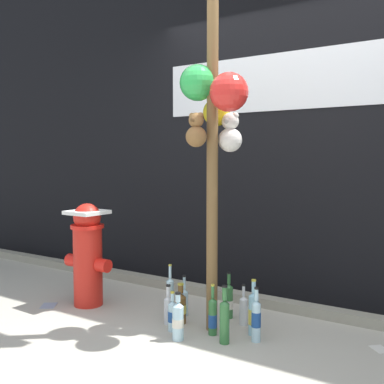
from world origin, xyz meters
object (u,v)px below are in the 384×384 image
bottle_6 (225,319)px  bottle_9 (181,307)px  bottle_1 (253,313)px  bottle_11 (184,300)px  bottle_0 (213,317)px  bottle_7 (256,319)px  bottle_10 (229,301)px  bottle_5 (170,297)px  bottle_8 (173,315)px  fire_hydrant (88,252)px  memorial_post (214,77)px  bottle_2 (243,309)px  bottle_4 (168,308)px  bottle_3 (178,320)px

bottle_6 → bottle_9: bottle_6 is taller
bottle_1 → bottle_11: size_ratio=1.24×
bottle_0 → bottle_7: 0.31m
bottle_7 → bottle_10: bottle_7 is taller
bottle_5 → bottle_11: size_ratio=1.31×
bottle_1 → bottle_8: bottle_1 is taller
fire_hydrant → bottle_10: fire_hydrant is taller
bottle_7 → bottle_9: bearing=179.2°
bottle_5 → bottle_6: bottle_5 is taller
fire_hydrant → bottle_1: (1.43, 0.15, -0.29)m
memorial_post → bottle_0: size_ratio=8.61×
bottle_6 → bottle_10: bottle_6 is taller
fire_hydrant → bottle_6: 1.36m
bottle_2 → bottle_7: 0.31m
bottle_1 → bottle_2: size_ratio=1.28×
bottle_5 → bottle_9: size_ratio=1.38×
bottle_5 → bottle_10: size_ratio=1.17×
bottle_1 → bottle_4: size_ratio=1.33×
memorial_post → bottle_8: (-0.24, -0.16, -1.66)m
bottle_8 → bottle_6: bearing=1.1°
bottle_0 → bottle_6: size_ratio=0.91×
bottle_4 → bottle_11: bottle_11 is taller
bottle_7 → bottle_11: size_ratio=1.17×
bottle_2 → bottle_10: 0.18m
bottle_3 → bottle_6: size_ratio=0.84×
bottle_2 → bottle_9: (-0.41, -0.22, 0.00)m
bottle_0 → bottle_4: (-0.38, 0.00, -0.01)m
bottle_5 → bottle_6: (0.58, -0.21, 0.01)m
memorial_post → bottle_6: bearing=-41.6°
fire_hydrant → bottle_8: bearing=-5.7°
bottle_11 → bottle_7: bearing=-13.8°
bottle_7 → bottle_0: bearing=-169.7°
bottle_2 → bottle_0: bearing=-109.3°
bottle_10 → bottle_3: bearing=-99.0°
bottle_0 → bottle_9: (-0.31, 0.06, -0.01)m
bottle_9 → bottle_7: bearing=-0.8°
fire_hydrant → bottle_11: 0.90m
bottle_0 → bottle_9: 0.32m
bottle_0 → bottle_3: (-0.15, -0.20, 0.01)m
bottle_3 → memorial_post: bearing=67.0°
bottle_0 → bottle_4: 0.38m
bottle_9 → bottle_10: bearing=49.9°
bottle_5 → bottle_8: (0.17, -0.22, -0.04)m
bottle_0 → bottle_6: bottle_6 is taller
bottle_4 → bottle_0: bearing=-0.6°
bottle_0 → bottle_2: bearing=70.7°
bottle_3 → bottle_4: bearing=137.7°
fire_hydrant → bottle_7: 1.52m
bottle_11 → bottle_10: bearing=22.7°
bottle_6 → bottle_7: size_ratio=1.06×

